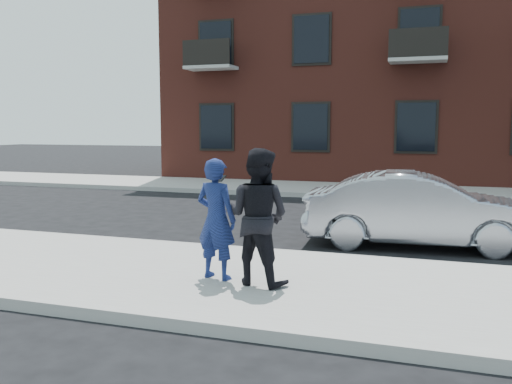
% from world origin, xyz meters
% --- Properties ---
extents(ground, '(100.00, 100.00, 0.00)m').
position_xyz_m(ground, '(0.00, 0.00, 0.00)').
color(ground, black).
rests_on(ground, ground).
extents(near_sidewalk, '(50.00, 3.50, 0.15)m').
position_xyz_m(near_sidewalk, '(0.00, -0.25, 0.07)').
color(near_sidewalk, gray).
rests_on(near_sidewalk, ground).
extents(near_curb, '(50.00, 0.10, 0.15)m').
position_xyz_m(near_curb, '(0.00, 1.55, 0.07)').
color(near_curb, '#999691').
rests_on(near_curb, ground).
extents(far_sidewalk, '(50.00, 3.50, 0.15)m').
position_xyz_m(far_sidewalk, '(0.00, 11.25, 0.07)').
color(far_sidewalk, gray).
rests_on(far_sidewalk, ground).
extents(far_curb, '(50.00, 0.10, 0.15)m').
position_xyz_m(far_curb, '(0.00, 9.45, 0.07)').
color(far_curb, '#999691').
rests_on(far_curb, ground).
extents(apartment_building, '(24.30, 10.30, 12.30)m').
position_xyz_m(apartment_building, '(2.00, 18.00, 6.16)').
color(apartment_building, maroon).
rests_on(apartment_building, ground).
extents(silver_sedan, '(4.26, 1.74, 1.37)m').
position_xyz_m(silver_sedan, '(0.54, 3.20, 0.69)').
color(silver_sedan, '#999BA3').
rests_on(silver_sedan, ground).
extents(man_hoodie, '(0.67, 0.55, 1.64)m').
position_xyz_m(man_hoodie, '(-2.01, -0.39, 0.97)').
color(man_hoodie, navy).
rests_on(man_hoodie, near_sidewalk).
extents(man_peacoat, '(0.99, 0.84, 1.78)m').
position_xyz_m(man_peacoat, '(-1.40, -0.43, 1.04)').
color(man_peacoat, black).
rests_on(man_peacoat, near_sidewalk).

